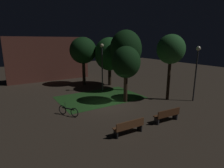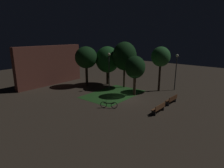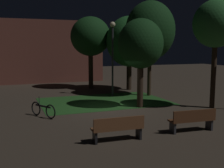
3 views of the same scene
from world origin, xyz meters
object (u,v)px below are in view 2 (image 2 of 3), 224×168
(tree_right_canopy, at_px, (86,58))
(lamp_post_plaza_west, at_px, (176,66))
(tree_lawn_side, at_px, (124,56))
(tree_back_right, at_px, (107,60))
(bench_back_row, at_px, (172,99))
(tree_tall_center, at_px, (135,67))
(bench_lawn_edge, at_px, (159,108))
(lamp_post_path_center, at_px, (109,65))
(bicycle, at_px, (109,105))
(tree_left_canopy, at_px, (161,57))

(tree_right_canopy, height_order, lamp_post_plaza_west, tree_right_canopy)
(tree_lawn_side, xyz_separation_m, tree_back_right, (-0.20, 2.80, -0.66))
(bench_back_row, xyz_separation_m, tree_right_canopy, (-0.40, 12.26, 3.49))
(tree_tall_center, relative_size, lamp_post_plaza_west, 1.01)
(bench_lawn_edge, bearing_deg, tree_right_canopy, 77.75)
(tree_tall_center, bearing_deg, lamp_post_path_center, 91.77)
(tree_right_canopy, bearing_deg, bench_back_row, -88.14)
(bench_lawn_edge, distance_m, tree_tall_center, 6.30)
(tree_back_right, xyz_separation_m, tree_tall_center, (-1.99, -5.85, -0.25))
(bicycle, bearing_deg, tree_tall_center, 3.42)
(bench_back_row, height_order, lamp_post_path_center, lamp_post_path_center)
(bench_back_row, xyz_separation_m, tree_lawn_side, (2.28, 7.70, 3.77))
(lamp_post_plaza_west, distance_m, lamp_post_path_center, 8.55)
(lamp_post_path_center, bearing_deg, bench_back_row, -89.78)
(tree_tall_center, bearing_deg, lamp_post_plaza_west, -29.94)
(tree_back_right, bearing_deg, lamp_post_plaza_west, -70.44)
(bench_back_row, relative_size, bicycle, 1.22)
(tree_lawn_side, xyz_separation_m, tree_tall_center, (-2.19, -3.05, -0.90))
(tree_lawn_side, bearing_deg, bicycle, -155.35)
(bench_lawn_edge, distance_m, tree_left_canopy, 8.35)
(tree_right_canopy, distance_m, lamp_post_path_center, 3.88)
(tree_lawn_side, bearing_deg, lamp_post_plaza_west, -64.04)
(bench_back_row, bearing_deg, tree_left_canopy, 41.22)
(bench_lawn_edge, relative_size, tree_tall_center, 0.39)
(tree_left_canopy, height_order, lamp_post_plaza_west, tree_left_canopy)
(tree_tall_center, bearing_deg, tree_right_canopy, 93.63)
(tree_left_canopy, height_order, tree_lawn_side, tree_lawn_side)
(tree_lawn_side, bearing_deg, tree_tall_center, -125.67)
(tree_left_canopy, xyz_separation_m, tree_back_right, (-1.55, 7.33, -0.76))
(lamp_post_plaza_west, bearing_deg, bench_lawn_edge, -168.31)
(bench_back_row, height_order, tree_back_right, tree_back_right)
(tree_tall_center, distance_m, lamp_post_path_center, 3.82)
(tree_right_canopy, relative_size, lamp_post_plaza_west, 1.18)
(tree_left_canopy, bearing_deg, tree_right_canopy, 113.87)
(tree_tall_center, height_order, lamp_post_plaza_west, tree_tall_center)
(bench_lawn_edge, relative_size, bicycle, 1.21)
(tree_lawn_side, bearing_deg, tree_right_canopy, 120.40)
(tree_back_right, distance_m, bicycle, 9.95)
(bicycle, bearing_deg, tree_left_canopy, -7.70)
(bench_back_row, bearing_deg, tree_tall_center, 88.95)
(tree_back_right, height_order, lamp_post_plaza_west, tree_back_right)
(tree_lawn_side, height_order, tree_back_right, tree_lawn_side)
(tree_back_right, bearing_deg, tree_left_canopy, -78.05)
(tree_lawn_side, xyz_separation_m, lamp_post_plaza_west, (2.92, -6.00, -1.09))
(lamp_post_plaza_west, bearing_deg, tree_left_canopy, 137.02)
(tree_back_right, relative_size, bicycle, 3.64)
(tree_left_canopy, height_order, tree_right_canopy, tree_left_canopy)
(tree_lawn_side, height_order, tree_right_canopy, tree_lawn_side)
(tree_left_canopy, relative_size, bicycle, 3.75)
(tree_left_canopy, bearing_deg, tree_back_right, 101.95)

